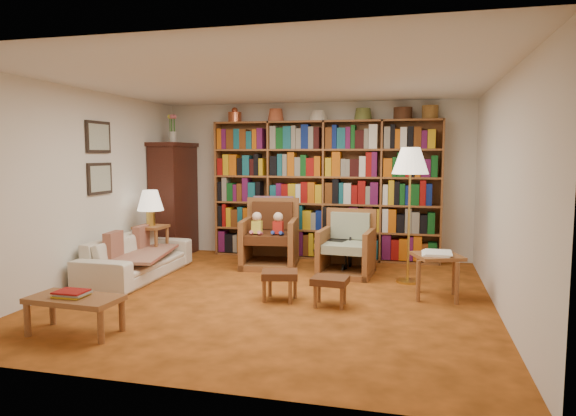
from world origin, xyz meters
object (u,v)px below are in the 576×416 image
(floor_lamp, at_px, (410,166))
(sofa, at_px, (137,257))
(side_table_lamp, at_px, (151,237))
(armchair_sage, at_px, (347,249))
(footstool_a, at_px, (280,276))
(footstool_b, at_px, (330,282))
(side_table_papers, at_px, (437,261))
(armchair_leather, at_px, (272,238))
(wheelchair, at_px, (335,242))
(coffee_table, at_px, (75,302))

(floor_lamp, bearing_deg, sofa, -170.70)
(side_table_lamp, distance_m, armchair_sage, 2.88)
(footstool_a, bearing_deg, footstool_b, -7.96)
(side_table_papers, bearing_deg, armchair_leather, 151.62)
(armchair_sage, bearing_deg, wheelchair, 131.66)
(footstool_a, bearing_deg, wheelchair, 78.32)
(footstool_a, distance_m, coffee_table, 2.19)
(side_table_lamp, xyz_separation_m, floor_lamp, (3.69, 0.01, 1.06))
(sofa, height_order, armchair_leather, armchair_leather)
(sofa, xyz_separation_m, armchair_sage, (2.75, 0.91, 0.06))
(sofa, height_order, wheelchair, wheelchair)
(armchair_leather, height_order, armchair_sage, armchair_leather)
(sofa, bearing_deg, wheelchair, -66.42)
(side_table_lamp, height_order, armchair_sage, armchair_sage)
(wheelchair, height_order, footstool_b, wheelchair)
(floor_lamp, bearing_deg, armchair_leather, 163.37)
(side_table_papers, xyz_separation_m, footstool_a, (-1.75, -0.53, -0.15))
(side_table_lamp, distance_m, footstool_b, 3.15)
(armchair_leather, bearing_deg, coffee_table, -106.23)
(wheelchair, height_order, floor_lamp, floor_lamp)
(footstool_a, height_order, coffee_table, coffee_table)
(side_table_lamp, height_order, floor_lamp, floor_lamp)
(sofa, xyz_separation_m, footstool_b, (2.78, -0.70, -0.01))
(side_table_lamp, xyz_separation_m, wheelchair, (2.64, 0.57, -0.06))
(wheelchair, relative_size, side_table_papers, 1.40)
(side_table_papers, bearing_deg, footstool_b, -151.88)
(sofa, distance_m, wheelchair, 2.79)
(side_table_lamp, xyz_separation_m, side_table_papers, (4.03, -0.66, -0.03))
(side_table_papers, distance_m, coffee_table, 3.91)
(sofa, bearing_deg, floor_lamp, -81.35)
(footstool_a, bearing_deg, sofa, 164.19)
(side_table_lamp, bearing_deg, footstool_b, -24.00)
(sofa, distance_m, armchair_leather, 1.98)
(sofa, bearing_deg, footstool_a, -106.46)
(floor_lamp, xyz_separation_m, coffee_table, (-2.99, -2.73, -1.21))
(wheelchair, distance_m, floor_lamp, 1.63)
(sofa, relative_size, coffee_table, 2.19)
(side_table_lamp, bearing_deg, armchair_leather, 20.09)
(armchair_leather, relative_size, coffee_table, 1.16)
(sofa, distance_m, footstool_b, 2.86)
(armchair_leather, xyz_separation_m, side_table_papers, (2.36, -1.27, 0.02))
(floor_lamp, relative_size, footstool_b, 4.32)
(wheelchair, xyz_separation_m, coffee_table, (-1.94, -3.28, -0.10))
(footstool_b, bearing_deg, sofa, 165.84)
(armchair_sage, xyz_separation_m, footstool_b, (0.02, -1.61, -0.07))
(armchair_leather, relative_size, footstool_b, 2.51)
(wheelchair, height_order, side_table_papers, wheelchair)
(sofa, relative_size, side_table_lamp, 3.07)
(armchair_leather, xyz_separation_m, armchair_sage, (1.18, -0.28, -0.07))
(footstool_b, bearing_deg, coffee_table, -146.49)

